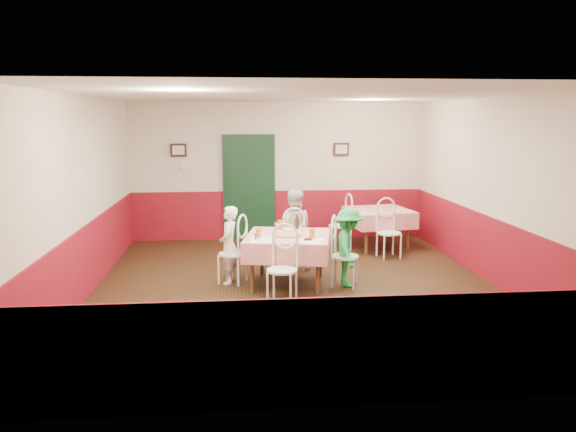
{
  "coord_description": "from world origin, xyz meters",
  "views": [
    {
      "loc": [
        -0.88,
        -7.97,
        2.5
      ],
      "look_at": [
        -0.11,
        0.2,
        1.05
      ],
      "focal_mm": 35.0,
      "sensor_mm": 36.0,
      "label": 1
    }
  ],
  "objects": [
    {
      "name": "front_wall",
      "position": [
        0.0,
        -3.5,
        1.4
      ],
      "size": [
        6.0,
        0.1,
        2.8
      ],
      "primitive_type": "cube",
      "color": "beige",
      "rests_on": "ground"
    },
    {
      "name": "shaker_a",
      "position": [
        -0.58,
        -0.14,
        0.81
      ],
      "size": [
        0.04,
        0.04,
        0.09
      ],
      "primitive_type": "cylinder",
      "rotation": [
        0.0,
        0.0,
        -0.19
      ],
      "color": "silver",
      "rests_on": "main_table"
    },
    {
      "name": "chair_second_a",
      "position": [
        1.1,
        2.41,
        0.45
      ],
      "size": [
        0.48,
        0.48,
        0.9
      ],
      "primitive_type": null,
      "rotation": [
        0.0,
        0.0,
        -1.41
      ],
      "color": "white",
      "rests_on": "ground"
    },
    {
      "name": "ceiling",
      "position": [
        0.0,
        0.0,
        2.8
      ],
      "size": [
        7.0,
        7.0,
        0.0
      ],
      "primitive_type": "plane",
      "color": "white",
      "rests_on": "back_wall"
    },
    {
      "name": "diner_left",
      "position": [
        -0.99,
        0.37,
        0.59
      ],
      "size": [
        0.33,
        0.46,
        1.18
      ],
      "primitive_type": "imported",
      "rotation": [
        0.0,
        0.0,
        -1.69
      ],
      "color": "gray",
      "rests_on": "ground"
    },
    {
      "name": "beer_bottle",
      "position": [
        0.07,
        0.58,
        0.87
      ],
      "size": [
        0.07,
        0.07,
        0.22
      ],
      "primitive_type": "cylinder",
      "rotation": [
        0.0,
        0.0,
        -0.19
      ],
      "color": "#381C0A",
      "rests_on": "main_table"
    },
    {
      "name": "pizza",
      "position": [
        -0.12,
        0.16,
        0.77
      ],
      "size": [
        0.48,
        0.48,
        0.03
      ],
      "primitive_type": "cylinder",
      "rotation": [
        0.0,
        0.0,
        -0.19
      ],
      "color": "#B74723",
      "rests_on": "main_table"
    },
    {
      "name": "diner_right",
      "position": [
        0.78,
        0.03,
        0.59
      ],
      "size": [
        0.52,
        0.81,
        1.18
      ],
      "primitive_type": "imported",
      "rotation": [
        0.0,
        0.0,
        1.45
      ],
      "color": "gray",
      "rests_on": "ground"
    },
    {
      "name": "menu_right",
      "position": [
        0.19,
        -0.23,
        0.76
      ],
      "size": [
        0.43,
        0.49,
        0.0
      ],
      "primitive_type": "cube",
      "rotation": [
        0.0,
        0.0,
        -0.4
      ],
      "color": "white",
      "rests_on": "main_table"
    },
    {
      "name": "thermostat",
      "position": [
        -1.9,
        3.45,
        1.5
      ],
      "size": [
        0.1,
        0.03,
        0.1
      ],
      "primitive_type": "cube",
      "color": "white",
      "rests_on": "back_wall"
    },
    {
      "name": "glass_b",
      "position": [
        0.22,
        -0.07,
        0.84
      ],
      "size": [
        0.1,
        0.1,
        0.15
      ],
      "primitive_type": "cylinder",
      "rotation": [
        0.0,
        0.0,
        -0.19
      ],
      "color": "#BF7219",
      "rests_on": "main_table"
    },
    {
      "name": "chair_right",
      "position": [
        0.73,
        0.03,
        0.45
      ],
      "size": [
        0.54,
        0.54,
        0.9
      ],
      "primitive_type": null,
      "rotation": [
        0.0,
        0.0,
        1.22
      ],
      "color": "white",
      "rests_on": "ground"
    },
    {
      "name": "chair_second_b",
      "position": [
        1.85,
        1.66,
        0.45
      ],
      "size": [
        0.48,
        0.48,
        0.9
      ],
      "primitive_type": null,
      "rotation": [
        0.0,
        0.0,
        0.16
      ],
      "color": "white",
      "rests_on": "ground"
    },
    {
      "name": "glass_c",
      "position": [
        -0.19,
        0.63,
        0.83
      ],
      "size": [
        0.09,
        0.09,
        0.15
      ],
      "primitive_type": "cylinder",
      "rotation": [
        0.0,
        0.0,
        -0.19
      ],
      "color": "#BF7219",
      "rests_on": "main_table"
    },
    {
      "name": "glass_a",
      "position": [
        -0.55,
        0.03,
        0.83
      ],
      "size": [
        0.09,
        0.09,
        0.14
      ],
      "primitive_type": "cylinder",
      "rotation": [
        0.0,
        0.0,
        -0.19
      ],
      "color": "#BF7219",
      "rests_on": "main_table"
    },
    {
      "name": "main_table",
      "position": [
        -0.11,
        0.2,
        0.38
      ],
      "size": [
        1.43,
        1.43,
        0.77
      ],
      "primitive_type": "cube",
      "rotation": [
        0.0,
        0.0,
        -0.19
      ],
      "color": "red",
      "rests_on": "ground"
    },
    {
      "name": "shaker_c",
      "position": [
        -0.6,
        -0.07,
        0.81
      ],
      "size": [
        0.04,
        0.04,
        0.09
      ],
      "primitive_type": "cylinder",
      "rotation": [
        0.0,
        0.0,
        -0.19
      ],
      "color": "#B23319",
      "rests_on": "main_table"
    },
    {
      "name": "diner_far",
      "position": [
        0.06,
        1.08,
        0.67
      ],
      "size": [
        0.73,
        0.61,
        1.34
      ],
      "primitive_type": "imported",
      "rotation": [
        0.0,
        0.0,
        2.97
      ],
      "color": "gray",
      "rests_on": "ground"
    },
    {
      "name": "shaker_b",
      "position": [
        -0.58,
        -0.2,
        0.81
      ],
      "size": [
        0.04,
        0.04,
        0.09
      ],
      "primitive_type": "cylinder",
      "rotation": [
        0.0,
        0.0,
        -0.19
      ],
      "color": "silver",
      "rests_on": "main_table"
    },
    {
      "name": "wainscot_right",
      "position": [
        2.98,
        0.0,
        0.5
      ],
      "size": [
        0.03,
        7.0,
        1.0
      ],
      "primitive_type": "cube",
      "color": "maroon",
      "rests_on": "ground"
    },
    {
      "name": "menu_left",
      "position": [
        -0.53,
        -0.11,
        0.76
      ],
      "size": [
        0.32,
        0.41,
        0.0
      ],
      "primitive_type": "cube",
      "rotation": [
        0.0,
        0.0,
        -0.05
      ],
      "color": "white",
      "rests_on": "main_table"
    },
    {
      "name": "wainscot_front",
      "position": [
        0.0,
        -3.48,
        0.5
      ],
      "size": [
        6.0,
        0.03,
        1.0
      ],
      "primitive_type": "cube",
      "color": "maroon",
      "rests_on": "ground"
    },
    {
      "name": "second_table",
      "position": [
        1.85,
        2.41,
        0.38
      ],
      "size": [
        1.28,
        1.28,
        0.77
      ],
      "primitive_type": "cube",
      "rotation": [
        0.0,
        0.0,
        0.16
      ],
      "color": "red",
      "rests_on": "ground"
    },
    {
      "name": "chair_near",
      "position": [
        -0.27,
        -0.64,
        0.45
      ],
      "size": [
        0.54,
        0.54,
        0.9
      ],
      "primitive_type": null,
      "rotation": [
        0.0,
        0.0,
        -0.34
      ],
      "color": "white",
      "rests_on": "ground"
    },
    {
      "name": "door",
      "position": [
        -0.6,
        3.45,
        1.05
      ],
      "size": [
        0.96,
        0.06,
        2.1
      ],
      "primitive_type": "cube",
      "color": "black",
      "rests_on": "ground"
    },
    {
      "name": "chair_far",
      "position": [
        0.05,
        1.03,
        0.45
      ],
      "size": [
        0.42,
        0.42,
        0.9
      ],
      "primitive_type": null,
      "rotation": [
        0.0,
        0.0,
        3.14
      ],
      "color": "white",
      "rests_on": "ground"
    },
    {
      "name": "floor",
      "position": [
        0.0,
        0.0,
        0.0
      ],
      "size": [
        7.0,
        7.0,
        0.0
      ],
      "primitive_type": "plane",
      "color": "black",
      "rests_on": "ground"
    },
    {
      "name": "back_wall",
      "position": [
        0.0,
        3.5,
        1.4
      ],
      "size": [
        6.0,
        0.1,
        2.8
      ],
      "primitive_type": "cube",
      "color": "beige",
      "rests_on": "ground"
    },
    {
      "name": "left_wall",
      "position": [
        -3.0,
        0.0,
        1.4
      ],
      "size": [
        0.1,
        7.0,
        2.8
      ],
      "primitive_type": "cube",
      "color": "beige",
      "rests_on": "ground"
    },
    {
      "name": "wallet",
      "position": [
        0.14,
        -0.18,
        0.77
      ],
      "size": [
        0.13,
        0.11,
        0.02
      ],
      "primitive_type": "cube",
      "rotation": [
        0.0,
        0.0,
        -0.19
      ],
      "color": "black",
      "rests_on": "main_table"
    },
    {
      "name": "plate_left",
      "position": [
        -0.53,
        0.26,
        0.77
      ],
      "size": [
        0.29,
        0.29,
        0.01
      ],
      "primitive_type": "cylinder",
      "rotation": [
        0.0,
        0.0,
        -0.19
      ],
      "color": "white",
      "rests_on": "main_table"
    },
    {
      "name": "picture_right",
      "position": [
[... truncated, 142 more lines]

